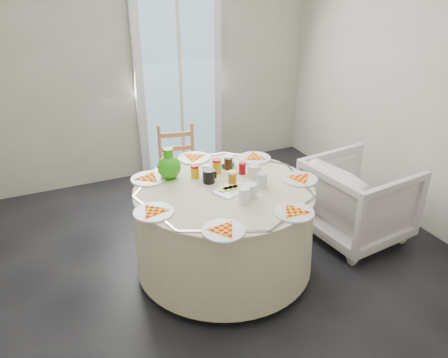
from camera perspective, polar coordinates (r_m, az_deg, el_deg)
name	(u,v)px	position (r m, az deg, el deg)	size (l,w,h in m)	color
floor	(217,267)	(3.66, -0.95, -11.37)	(4.00, 4.00, 0.00)	black
wall_back	(141,62)	(4.89, -10.78, 14.78)	(4.00, 0.02, 2.60)	#BCB5A3
wall_right	(429,85)	(4.22, 25.16, 11.05)	(0.02, 4.00, 2.60)	#BCB5A3
glass_door	(179,83)	(5.01, -5.86, 12.41)	(1.00, 0.08, 2.10)	silver
table	(224,228)	(3.44, 0.00, -6.36)	(1.39, 1.39, 0.70)	beige
wooden_chair	(179,165)	(4.29, -5.88, 1.82)	(0.38, 0.36, 0.85)	#CB784A
armchair	(358,198)	(4.01, 17.13, -2.35)	(0.78, 0.73, 0.81)	silver
place_settings	(224,183)	(3.25, 0.00, -0.48)	(1.48, 1.48, 0.03)	white
jar_cluster	(218,165)	(3.42, -0.82, 1.83)	(0.42, 0.21, 0.12)	#AC6419
butter_tub	(227,160)	(3.60, 0.34, 2.55)	(0.11, 0.08, 0.04)	#037AA4
green_pitcher	(169,161)	(3.39, -7.24, 2.32)	(0.19, 0.19, 0.24)	#2C9E12
cheese_platter	(232,185)	(3.21, 0.99, -0.82)	(0.26, 0.16, 0.03)	white
mugs_glasses	(237,175)	(3.28, 1.70, 0.57)	(0.69, 0.69, 0.13)	#A2A2A2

